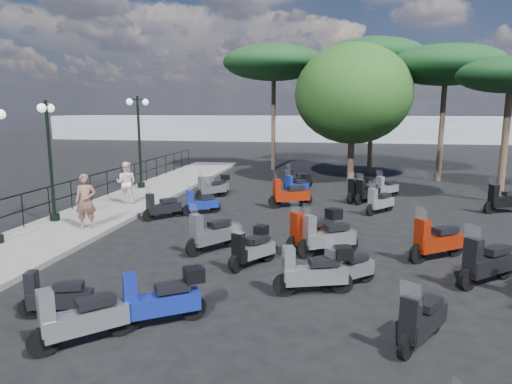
% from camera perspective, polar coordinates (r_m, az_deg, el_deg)
% --- Properties ---
extents(ground, '(120.00, 120.00, 0.00)m').
position_cam_1_polar(ground, '(13.97, 1.30, -5.84)').
color(ground, black).
rests_on(ground, ground).
extents(sidewalk, '(3.00, 30.00, 0.15)m').
position_cam_1_polar(sidewalk, '(18.79, -17.16, -1.86)').
color(sidewalk, slate).
rests_on(sidewalk, ground).
extents(railing, '(0.04, 26.04, 1.10)m').
position_cam_1_polar(railing, '(19.10, -21.02, 0.62)').
color(railing, black).
rests_on(railing, sidewalk).
extents(lamp_post_1, '(0.57, 1.14, 4.03)m').
position_cam_1_polar(lamp_post_1, '(16.65, -24.39, 4.43)').
color(lamp_post_1, black).
rests_on(lamp_post_1, sidewalk).
extents(lamp_post_2, '(0.68, 1.20, 4.34)m').
position_cam_1_polar(lamp_post_2, '(22.51, -14.40, 6.79)').
color(lamp_post_2, black).
rests_on(lamp_post_2, sidewalk).
extents(woman, '(0.74, 0.61, 1.75)m').
position_cam_1_polar(woman, '(15.36, -20.52, -1.09)').
color(woman, brown).
rests_on(woman, sidewalk).
extents(pedestrian_far, '(0.88, 0.72, 1.67)m').
position_cam_1_polar(pedestrian_far, '(19.00, -15.91, 1.14)').
color(pedestrian_far, beige).
rests_on(pedestrian_far, sidewalk).
extents(scooter_1, '(1.45, 0.64, 1.18)m').
position_cam_1_polar(scooter_1, '(9.56, -23.67, -11.94)').
color(scooter_1, black).
rests_on(scooter_1, ground).
extents(scooter_2, '(1.17, 1.55, 1.45)m').
position_cam_1_polar(scooter_2, '(12.64, -5.53, -5.27)').
color(scooter_2, black).
rests_on(scooter_2, ground).
extents(scooter_3, '(1.13, 1.24, 1.26)m').
position_cam_1_polar(scooter_3, '(16.62, -11.65, -1.88)').
color(scooter_3, black).
rests_on(scooter_3, ground).
extents(scooter_4, '(0.86, 1.44, 1.23)m').
position_cam_1_polar(scooter_4, '(20.60, -4.85, 0.72)').
color(scooter_4, black).
rests_on(scooter_4, ground).
extents(scooter_5, '(1.16, 1.27, 1.29)m').
position_cam_1_polar(scooter_5, '(20.17, -5.65, 0.45)').
color(scooter_5, black).
rests_on(scooter_5, ground).
extents(scooter_6, '(1.32, 1.30, 1.39)m').
position_cam_1_polar(scooter_6, '(8.32, -21.13, -14.60)').
color(scooter_6, black).
rests_on(scooter_6, ground).
extents(scooter_7, '(1.50, 1.09, 1.36)m').
position_cam_1_polar(scooter_7, '(8.62, -11.70, -13.00)').
color(scooter_7, black).
rests_on(scooter_7, ground).
extents(scooter_8, '(0.78, 1.47, 1.23)m').
position_cam_1_polar(scooter_8, '(11.48, -0.81, -7.05)').
color(scooter_8, black).
rests_on(scooter_8, ground).
extents(scooter_9, '(1.22, 1.08, 1.22)m').
position_cam_1_polar(scooter_9, '(17.11, -6.92, -1.44)').
color(scooter_9, black).
rests_on(scooter_9, ground).
extents(scooter_10, '(1.72, 1.01, 1.48)m').
position_cam_1_polar(scooter_10, '(18.28, 4.20, -0.34)').
color(scooter_10, black).
rests_on(scooter_10, ground).
extents(scooter_11, '(1.36, 0.98, 1.26)m').
position_cam_1_polar(scooter_11, '(22.76, 5.23, 1.56)').
color(scooter_11, black).
rests_on(scooter_11, ground).
extents(scooter_12, '(0.96, 1.42, 1.28)m').
position_cam_1_polar(scooter_12, '(8.29, 19.98, -14.91)').
color(scooter_12, black).
rests_on(scooter_12, ground).
extents(scooter_13, '(1.01, 1.32, 1.24)m').
position_cam_1_polar(scooter_13, '(11.44, -0.53, -7.28)').
color(scooter_13, black).
rests_on(scooter_13, ground).
extents(scooter_14, '(1.67, 0.79, 1.37)m').
position_cam_1_polar(scooter_14, '(9.84, 7.31, -9.82)').
color(scooter_14, black).
rests_on(scooter_14, ground).
extents(scooter_15, '(1.52, 1.36, 1.48)m').
position_cam_1_polar(scooter_15, '(12.76, 7.36, -4.90)').
color(scooter_15, black).
rests_on(scooter_15, ground).
extents(scooter_16, '(1.14, 1.40, 1.32)m').
position_cam_1_polar(scooter_16, '(19.85, 12.84, 0.22)').
color(scooter_16, black).
rests_on(scooter_16, ground).
extents(scooter_17, '(1.11, 1.32, 1.25)m').
position_cam_1_polar(scooter_17, '(20.78, 5.14, 0.82)').
color(scooter_17, black).
rests_on(scooter_17, ground).
extents(scooter_19, '(1.21, 1.11, 1.24)m').
position_cam_1_polar(scooter_19, '(10.35, 11.33, -9.43)').
color(scooter_19, black).
rests_on(scooter_19, ground).
extents(scooter_20, '(1.56, 1.21, 1.48)m').
position_cam_1_polar(scooter_20, '(12.79, 21.63, -5.74)').
color(scooter_20, black).
rests_on(scooter_20, ground).
extents(scooter_21, '(1.63, 1.10, 1.47)m').
position_cam_1_polar(scooter_21, '(12.40, 8.84, -5.62)').
color(scooter_21, black).
rests_on(scooter_21, ground).
extents(scooter_22, '(1.10, 1.30, 1.28)m').
position_cam_1_polar(scooter_22, '(17.75, 15.21, -1.23)').
color(scooter_22, black).
rests_on(scooter_22, ground).
extents(scooter_23, '(1.10, 1.37, 1.31)m').
position_cam_1_polar(scooter_23, '(19.62, 13.71, -0.05)').
color(scooter_23, black).
rests_on(scooter_23, ground).
extents(scooter_26, '(1.49, 1.29, 1.48)m').
position_cam_1_polar(scooter_26, '(11.49, 26.89, -7.94)').
color(scooter_26, black).
rests_on(scooter_26, ground).
extents(scooter_28, '(1.68, 0.90, 1.42)m').
position_cam_1_polar(scooter_28, '(19.61, 28.63, -0.93)').
color(scooter_28, black).
rests_on(scooter_28, ground).
extents(scooter_29, '(1.14, 1.25, 1.27)m').
position_cam_1_polar(scooter_29, '(21.01, 15.97, 0.47)').
color(scooter_29, black).
rests_on(scooter_29, ground).
extents(broadleaf_tree, '(6.16, 6.16, 7.29)m').
position_cam_1_polar(broadleaf_tree, '(25.01, 12.06, 11.89)').
color(broadleaf_tree, '#38281E').
rests_on(broadleaf_tree, ground).
extents(pine_0, '(5.84, 5.84, 8.01)m').
position_cam_1_polar(pine_0, '(28.77, 14.55, 16.15)').
color(pine_0, '#38281E').
rests_on(pine_0, ground).
extents(pine_1, '(6.09, 6.09, 7.23)m').
position_cam_1_polar(pine_1, '(26.83, 22.68, 14.39)').
color(pine_1, '#38281E').
rests_on(pine_1, ground).
extents(pine_2, '(6.41, 6.41, 7.88)m').
position_cam_1_polar(pine_2, '(29.77, 2.24, 15.82)').
color(pine_2, '#38281E').
rests_on(pine_2, ground).
extents(pine_3, '(4.27, 4.27, 6.01)m').
position_cam_1_polar(pine_3, '(21.64, 29.29, 12.58)').
color(pine_3, '#38281E').
rests_on(pine_3, ground).
extents(distant_hills, '(70.00, 8.00, 3.00)m').
position_cam_1_polar(distant_hills, '(58.34, 8.38, 7.88)').
color(distant_hills, gray).
rests_on(distant_hills, ground).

